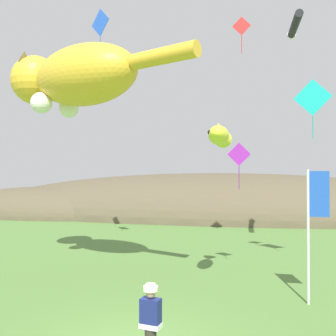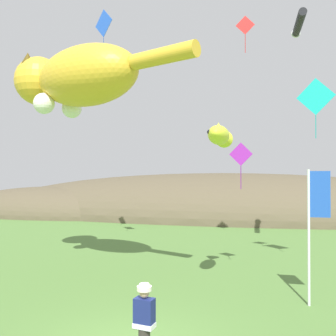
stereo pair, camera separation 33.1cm
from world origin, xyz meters
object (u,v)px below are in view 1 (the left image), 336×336
at_px(kite_giant_cat, 73,78).
at_px(kite_diamond_violet, 239,155).
at_px(festival_banner_pole, 313,216).
at_px(kite_diamond_white, 97,74).
at_px(kite_tube_streamer, 295,25).
at_px(festival_attendant, 151,325).
at_px(kite_diamond_red, 242,26).
at_px(kite_diamond_blue, 100,23).
at_px(kite_fish_windsock, 220,136).
at_px(kite_diamond_teal, 313,98).

relative_size(kite_giant_cat, kite_diamond_violet, 4.63).
bearing_deg(kite_giant_cat, festival_banner_pole, -9.55).
bearing_deg(festival_banner_pole, kite_giant_cat, 170.45).
bearing_deg(kite_giant_cat, kite_diamond_white, 104.39).
bearing_deg(kite_giant_cat, kite_diamond_violet, 11.24).
bearing_deg(kite_tube_streamer, festival_attendant, -111.66).
height_order(kite_giant_cat, kite_diamond_violet, kite_giant_cat).
bearing_deg(kite_diamond_red, festival_attendant, -99.26).
height_order(kite_tube_streamer, kite_diamond_blue, kite_diamond_blue).
height_order(kite_tube_streamer, kite_diamond_red, kite_diamond_red).
xyz_separation_m(festival_attendant, festival_banner_pole, (3.96, 4.71, 1.75)).
distance_m(kite_fish_windsock, kite_diamond_white, 11.75).
xyz_separation_m(kite_fish_windsock, kite_diamond_teal, (3.45, 2.97, 1.72)).
xyz_separation_m(kite_tube_streamer, kite_diamond_white, (-10.64, 2.21, -1.20)).
relative_size(festival_banner_pole, kite_diamond_violet, 2.28).
height_order(kite_giant_cat, kite_diamond_teal, kite_giant_cat).
distance_m(kite_fish_windsock, kite_tube_streamer, 8.64).
height_order(kite_fish_windsock, kite_tube_streamer, kite_tube_streamer).
relative_size(festival_attendant, kite_diamond_red, 0.97).
distance_m(kite_giant_cat, kite_diamond_blue, 4.74).
xyz_separation_m(kite_tube_streamer, kite_diamond_red, (-2.44, 0.48, 0.30)).
bearing_deg(festival_banner_pole, kite_diamond_teal, 79.99).
height_order(kite_tube_streamer, kite_diamond_teal, kite_tube_streamer).
relative_size(kite_giant_cat, kite_diamond_teal, 3.56).
bearing_deg(kite_diamond_red, kite_giant_cat, -141.65).
xyz_separation_m(kite_fish_windsock, kite_tube_streamer, (3.18, 5.68, 5.68)).
bearing_deg(kite_fish_windsock, kite_diamond_red, 83.22).
bearing_deg(kite_diamond_blue, kite_tube_streamer, 8.68).
bearing_deg(kite_diamond_blue, festival_attendant, -63.05).
distance_m(kite_diamond_white, kite_diamond_violet, 11.01).
bearing_deg(kite_diamond_violet, kite_giant_cat, -168.76).
height_order(kite_diamond_red, kite_diamond_teal, kite_diamond_red).
relative_size(festival_attendant, kite_diamond_blue, 0.79).
xyz_separation_m(kite_diamond_blue, kite_diamond_teal, (9.33, -1.33, -4.20)).
relative_size(festival_banner_pole, kite_diamond_blue, 1.84).
relative_size(kite_tube_streamer, kite_diamond_red, 1.43).
bearing_deg(kite_giant_cat, kite_diamond_blue, 92.92).
height_order(kite_tube_streamer, kite_diamond_violet, kite_tube_streamer).
distance_m(festival_banner_pole, kite_diamond_white, 14.97).
distance_m(kite_giant_cat, kite_tube_streamer, 10.51).
height_order(kite_fish_windsock, kite_diamond_white, kite_diamond_white).
distance_m(festival_banner_pole, kite_diamond_red, 10.94).
xyz_separation_m(festival_attendant, kite_diamond_white, (-6.36, 12.98, 8.76)).
bearing_deg(kite_tube_streamer, kite_fish_windsock, -119.21).
xyz_separation_m(festival_attendant, kite_diamond_red, (1.83, 11.25, 10.26)).
height_order(kite_diamond_red, kite_diamond_blue, kite_diamond_blue).
bearing_deg(festival_attendant, kite_fish_windsock, 77.79).
distance_m(festival_attendant, kite_diamond_blue, 14.67).
xyz_separation_m(kite_giant_cat, kite_diamond_teal, (9.16, 1.90, -0.74)).
bearing_deg(festival_banner_pole, kite_diamond_white, 141.30).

